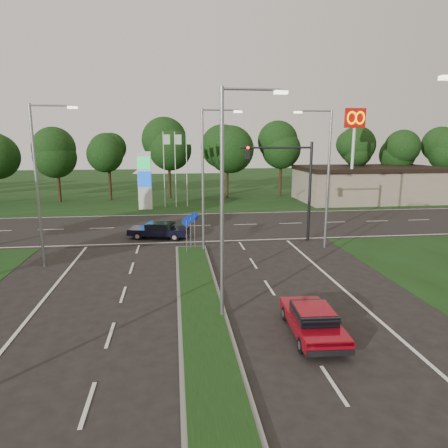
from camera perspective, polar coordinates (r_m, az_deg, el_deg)
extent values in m
plane|color=black|center=(11.50, -0.66, -26.02)|extent=(160.00, 160.00, 0.00)
cube|color=black|center=(64.42, -6.28, 5.43)|extent=(160.00, 50.00, 0.02)
cube|color=black|center=(33.79, -5.31, -0.31)|extent=(160.00, 12.00, 0.02)
cube|color=slate|center=(14.82, -2.50, -16.36)|extent=(2.00, 26.00, 0.12)
cube|color=gray|center=(50.82, 19.87, 5.38)|extent=(16.00, 9.00, 4.00)
cylinder|color=gray|center=(15.35, -0.29, 2.23)|extent=(0.16, 0.16, 9.00)
cylinder|color=gray|center=(15.42, 3.98, 18.66)|extent=(2.20, 0.10, 0.10)
cube|color=#FFF2CC|center=(15.65, 8.13, 18.10)|extent=(0.50, 0.22, 0.12)
cylinder|color=gray|center=(25.22, -3.04, 5.97)|extent=(0.16, 0.16, 9.00)
cylinder|color=gray|center=(25.27, -0.56, 15.99)|extent=(2.20, 0.10, 0.10)
cube|color=#FFF2CC|center=(25.41, 2.00, 15.73)|extent=(0.50, 0.22, 0.12)
cylinder|color=gray|center=(24.34, -25.14, 4.66)|extent=(0.16, 0.16, 9.00)
cylinder|color=gray|center=(23.97, -23.49, 15.28)|extent=(2.20, 0.10, 0.10)
cube|color=#FFF2CC|center=(23.69, -20.82, 15.29)|extent=(0.50, 0.22, 0.12)
cylinder|color=gray|center=(27.08, 14.64, 6.00)|extent=(0.16, 0.16, 9.00)
cylinder|color=gray|center=(26.63, 12.86, 15.49)|extent=(2.20, 0.10, 0.10)
cube|color=#FFF2CC|center=(26.28, 10.51, 15.42)|extent=(0.50, 0.22, 0.12)
cube|color=#FFF2CC|center=(13.63, 29.41, 17.73)|extent=(0.50, 0.22, 0.12)
cylinder|color=black|center=(28.87, 12.15, 4.46)|extent=(0.20, 0.20, 7.00)
cylinder|color=black|center=(27.93, 7.49, 10.77)|extent=(5.00, 0.14, 0.14)
cube|color=black|center=(27.50, 3.38, 10.20)|extent=(0.28, 0.28, 0.90)
sphere|color=#FF190C|center=(27.32, 3.45, 10.82)|extent=(0.20, 0.20, 0.20)
cylinder|color=gray|center=(25.25, -5.36, -1.90)|extent=(0.06, 0.06, 2.20)
cylinder|color=#0C26A5|center=(25.03, -5.41, 0.33)|extent=(0.56, 0.04, 0.56)
cylinder|color=gray|center=(26.23, -4.78, -1.37)|extent=(0.06, 0.06, 2.20)
cylinder|color=#0C26A5|center=(26.02, -4.82, 0.78)|extent=(0.56, 0.04, 0.56)
cylinder|color=gray|center=(26.92, -4.21, -1.01)|extent=(0.06, 0.06, 2.20)
cylinder|color=#0C26A5|center=(26.72, -4.24, 1.08)|extent=(0.56, 0.04, 0.56)
cube|color=silver|center=(42.33, -11.27, 6.07)|extent=(1.40, 0.30, 6.00)
cube|color=#0CA53F|center=(42.01, -11.38, 8.49)|extent=(1.30, 0.08, 1.20)
cube|color=#0C3FBF|center=(42.13, -11.29, 6.31)|extent=(1.30, 0.08, 1.60)
cylinder|color=silver|center=(43.15, -8.56, 7.60)|extent=(0.08, 0.08, 8.00)
cube|color=#B2D8B2|center=(43.03, -8.21, 11.87)|extent=(0.70, 0.02, 1.00)
cylinder|color=silver|center=(43.14, -6.95, 7.64)|extent=(0.08, 0.08, 8.00)
cube|color=#B2D8B2|center=(43.03, -6.58, 11.91)|extent=(0.70, 0.02, 1.00)
cylinder|color=silver|center=(43.16, -5.34, 7.68)|extent=(0.08, 0.08, 8.00)
cube|color=#B2D8B2|center=(43.06, -4.95, 11.94)|extent=(0.70, 0.02, 1.00)
cylinder|color=silver|center=(45.27, 17.86, 8.63)|extent=(0.30, 0.30, 10.00)
cube|color=#BF0C07|center=(45.28, 18.22, 14.19)|extent=(2.20, 0.35, 2.00)
torus|color=#FFC600|center=(44.90, 17.81, 14.24)|extent=(1.06, 0.16, 1.06)
torus|color=#FFC600|center=(45.28, 18.88, 14.15)|extent=(1.06, 0.16, 1.06)
cylinder|color=black|center=(49.28, -6.01, 6.07)|extent=(0.36, 0.36, 4.40)
sphere|color=black|center=(49.04, -6.12, 11.07)|extent=(6.00, 6.00, 6.00)
sphere|color=black|center=(48.85, -5.78, 12.25)|extent=(4.80, 4.80, 4.80)
cube|color=maroon|center=(15.50, 12.53, -13.51)|extent=(1.84, 4.05, 0.41)
cube|color=black|center=(15.28, 12.68, -12.32)|extent=(1.47, 1.82, 0.38)
cube|color=maroon|center=(15.20, 12.71, -11.67)|extent=(1.37, 1.50, 0.04)
cylinder|color=black|center=(16.53, 8.74, -12.53)|extent=(0.21, 0.57, 0.56)
cylinder|color=black|center=(16.90, 13.69, -12.18)|extent=(0.21, 0.57, 0.56)
cylinder|color=black|center=(14.33, 11.05, -16.64)|extent=(0.21, 0.57, 0.56)
cylinder|color=black|center=(14.75, 16.77, -16.06)|extent=(0.21, 0.57, 0.56)
cube|color=black|center=(29.77, -9.28, -1.02)|extent=(4.55, 2.69, 0.44)
cube|color=black|center=(29.66, -9.15, -0.24)|extent=(2.17, 1.88, 0.41)
cube|color=black|center=(29.62, -9.16, 0.15)|extent=(1.82, 1.72, 0.04)
cylinder|color=black|center=(29.48, -12.23, -1.72)|extent=(0.63, 0.33, 0.60)
cylinder|color=black|center=(30.95, -11.31, -1.04)|extent=(0.63, 0.33, 0.60)
cylinder|color=black|center=(28.74, -7.07, -1.89)|extent=(0.63, 0.33, 0.60)
cylinder|color=black|center=(30.24, -6.38, -1.19)|extent=(0.63, 0.33, 0.60)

